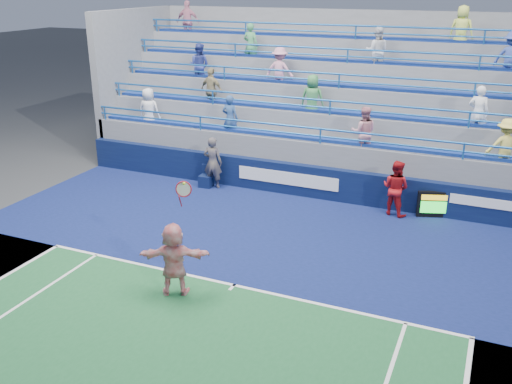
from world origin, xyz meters
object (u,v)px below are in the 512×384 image
at_px(tennis_player, 174,259).
at_px(ball_girl, 396,188).
at_px(serve_speed_board, 437,205).
at_px(judge_chair, 206,180).
at_px(line_judge, 213,163).

distance_m(tennis_player, ball_girl, 7.89).
xyz_separation_m(serve_speed_board, tennis_player, (-5.08, -7.19, 0.47)).
relative_size(serve_speed_board, ball_girl, 0.68).
distance_m(serve_speed_board, judge_chair, 7.90).
height_order(serve_speed_board, tennis_player, tennis_player).
distance_m(serve_speed_board, line_judge, 7.66).
bearing_deg(line_judge, tennis_player, 103.48).
height_order(judge_chair, tennis_player, tennis_player).
bearing_deg(tennis_player, serve_speed_board, 54.76).
height_order(judge_chair, ball_girl, ball_girl).
relative_size(serve_speed_board, line_judge, 0.65).
bearing_deg(judge_chair, serve_speed_board, 2.74).
distance_m(serve_speed_board, tennis_player, 8.82).
relative_size(judge_chair, ball_girl, 0.44).
bearing_deg(judge_chair, ball_girl, 0.81).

